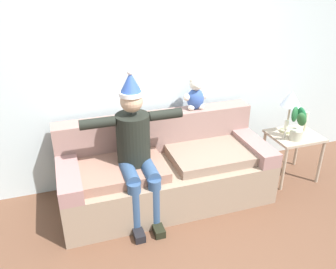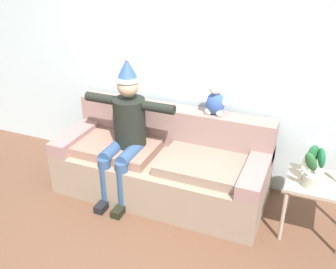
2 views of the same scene
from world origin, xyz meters
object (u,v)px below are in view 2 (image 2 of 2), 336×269
Objects in this scene: potted_plant at (313,168)px; side_table at (318,190)px; couch at (163,164)px; table_lamp at (322,137)px; teddy_bear at (215,99)px; person_seated at (126,129)px; candle_tall at (303,166)px.

side_table is at bearing 55.10° from potted_plant.
couch is 1.67m from table_lamp.
side_table is at bearing -19.40° from teddy_bear.
person_seated is at bearing -153.90° from couch.
candle_tall reaches higher than side_table.
couch is 0.59m from person_seated.
potted_plant is at bearing -96.98° from table_lamp.
person_seated is at bearing -177.99° from side_table.
person_seated is 2.64× the size of side_table.
potted_plant is (-0.08, -0.11, 0.28)m from side_table.
couch is 1.47× the size of person_seated.
table_lamp reaches higher than side_table.
potted_plant is at bearing -48.24° from candle_tall.
side_table is 0.50m from table_lamp.
teddy_bear is at bearing 154.13° from potted_plant.
couch is 1.61m from side_table.
teddy_bear is at bearing 160.60° from side_table.
candle_tall is (-0.08, 0.09, -0.06)m from potted_plant.
couch is 5.93× the size of teddy_bear.
person_seated is at bearing -174.95° from table_lamp.
teddy_bear is (0.82, 0.47, 0.29)m from person_seated.
candle_tall is at bearing 131.76° from potted_plant.
couch is at bearing 175.10° from candle_tall.
potted_plant reaches higher than candle_tall.
teddy_bear is 0.96× the size of potted_plant.
table_lamp is (1.55, -0.00, 0.64)m from couch.
candle_tall is at bearing -132.16° from table_lamp.
person_seated is at bearing 178.67° from potted_plant.
side_table is 1.13× the size of table_lamp.
side_table is 0.28m from candle_tall.
teddy_bear is 1.33m from side_table.
potted_plant is at bearing -25.87° from teddy_bear.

